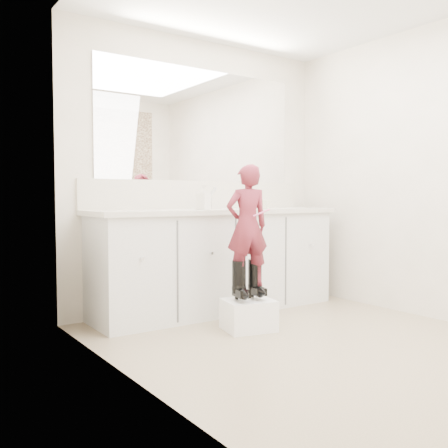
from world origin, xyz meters
TOP-DOWN VIEW (x-y plane):
  - floor at (0.00, 0.00)m, footprint 3.00×3.00m
  - wall_back at (0.00, 1.50)m, footprint 2.60×0.00m
  - wall_left at (-1.30, 0.00)m, footprint 0.00×3.00m
  - wall_right at (1.30, 0.00)m, footprint 0.00×3.00m
  - vanity_cabinet at (0.00, 1.23)m, footprint 2.20×0.55m
  - countertop at (0.00, 1.21)m, footprint 2.28×0.58m
  - backsplash at (0.00, 1.49)m, footprint 2.28×0.03m
  - mirror at (0.00, 1.49)m, footprint 2.00×0.02m
  - faucet at (0.00, 1.38)m, footprint 0.08×0.08m
  - cup at (0.51, 1.17)m, footprint 0.11×0.11m
  - soap_bottle at (-0.16, 1.18)m, footprint 0.12×0.12m
  - step_stool at (-0.16, 0.57)m, footprint 0.41×0.37m
  - boot_left at (-0.24, 0.59)m, footprint 0.15×0.22m
  - boot_right at (-0.09, 0.59)m, footprint 0.15×0.22m
  - toddler at (-0.16, 0.59)m, footprint 0.37×0.29m
  - toothbrush at (-0.09, 0.51)m, footprint 0.13×0.04m

SIDE VIEW (x-z plane):
  - floor at x=0.00m, z-range 0.00..0.00m
  - step_stool at x=-0.16m, z-range 0.00..0.23m
  - boot_left at x=-0.24m, z-range 0.23..0.53m
  - boot_right at x=-0.09m, z-range 0.23..0.53m
  - vanity_cabinet at x=0.00m, z-range 0.00..0.85m
  - toddler at x=-0.16m, z-range 0.33..1.23m
  - countertop at x=0.00m, z-range 0.85..0.89m
  - toothbrush at x=-0.09m, z-range 0.85..0.91m
  - cup at x=0.51m, z-range 0.89..0.97m
  - faucet at x=0.00m, z-range 0.89..0.99m
  - soap_bottle at x=-0.16m, z-range 0.89..1.09m
  - backsplash at x=0.00m, z-range 0.89..1.14m
  - wall_back at x=0.00m, z-range -0.10..2.50m
  - wall_left at x=-1.30m, z-range -0.30..2.70m
  - wall_right at x=1.30m, z-range -0.30..2.70m
  - mirror at x=0.00m, z-range 1.14..2.14m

